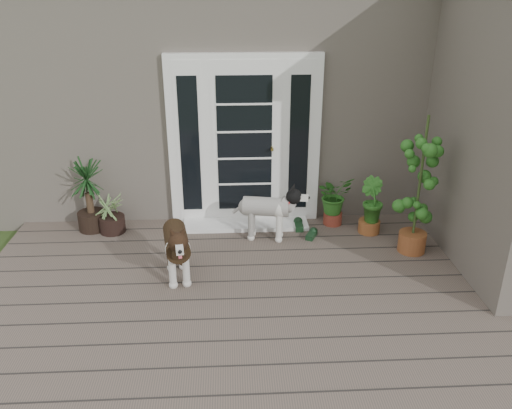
{
  "coord_description": "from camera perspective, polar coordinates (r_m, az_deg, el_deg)",
  "views": [
    {
      "loc": [
        -0.38,
        -3.67,
        3.07
      ],
      "look_at": [
        -0.1,
        1.75,
        0.7
      ],
      "focal_mm": 36.49,
      "sensor_mm": 36.0,
      "label": 1
    }
  ],
  "objects": [
    {
      "name": "white_dog",
      "position": [
        6.3,
        1.1,
        -1.19
      ],
      "size": [
        0.79,
        0.45,
        0.62
      ],
      "primitive_type": null,
      "rotation": [
        0.0,
        0.0,
        -1.75
      ],
      "color": "beige",
      "rests_on": "deck"
    },
    {
      "name": "clog_left",
      "position": [
        6.69,
        4.7,
        -2.24
      ],
      "size": [
        0.15,
        0.3,
        0.09
      ],
      "primitive_type": null,
      "rotation": [
        0.0,
        0.0,
        -0.03
      ],
      "color": "black",
      "rests_on": "deck"
    },
    {
      "name": "yucca",
      "position": [
        6.79,
        -17.87,
        1.0
      ],
      "size": [
        0.67,
        0.67,
        0.95
      ],
      "primitive_type": null,
      "rotation": [
        0.0,
        0.0,
        0.02
      ],
      "color": "black",
      "rests_on": "deck"
    },
    {
      "name": "door_unit",
      "position": [
        6.55,
        -1.27,
        6.94
      ],
      "size": [
        1.9,
        0.14,
        2.15
      ],
      "primitive_type": "cube",
      "color": "white",
      "rests_on": "deck"
    },
    {
      "name": "herb_c",
      "position": [
        7.14,
        20.03,
        -0.09
      ],
      "size": [
        0.47,
        0.47,
        0.52
      ],
      "primitive_type": "imported",
      "rotation": [
        0.0,
        0.0,
        3.99
      ],
      "color": "#21621C",
      "rests_on": "deck"
    },
    {
      "name": "door_step",
      "position": [
        6.74,
        -1.14,
        -2.13
      ],
      "size": [
        1.6,
        0.4,
        0.05
      ],
      "primitive_type": "cube",
      "color": "white",
      "rests_on": "deck"
    },
    {
      "name": "spider_plant",
      "position": [
        6.73,
        -15.62,
        -0.71
      ],
      "size": [
        0.64,
        0.64,
        0.57
      ],
      "primitive_type": null,
      "rotation": [
        0.0,
        0.0,
        -0.24
      ],
      "color": "#6E8D56",
      "rests_on": "deck"
    },
    {
      "name": "herb_a",
      "position": [
        6.76,
        8.49,
        0.11
      ],
      "size": [
        0.6,
        0.6,
        0.58
      ],
      "primitive_type": "imported",
      "rotation": [
        0.0,
        0.0,
        0.45
      ],
      "color": "#18571C",
      "rests_on": "deck"
    },
    {
      "name": "clog_right",
      "position": [
        6.48,
        6.11,
        -3.27
      ],
      "size": [
        0.23,
        0.29,
        0.08
      ],
      "primitive_type": null,
      "rotation": [
        0.0,
        0.0,
        -0.45
      ],
      "color": "black",
      "rests_on": "deck"
    },
    {
      "name": "deck",
      "position": [
        5.08,
        1.97,
        -12.78
      ],
      "size": [
        6.2,
        4.6,
        0.12
      ],
      "primitive_type": "cube",
      "color": "#6B5B4C",
      "rests_on": "ground"
    },
    {
      "name": "sapling",
      "position": [
        6.08,
        17.5,
        2.14
      ],
      "size": [
        0.61,
        0.61,
        1.69
      ],
      "primitive_type": null,
      "rotation": [
        0.0,
        0.0,
        0.28
      ],
      "color": "#1C631C",
      "rests_on": "deck"
    },
    {
      "name": "brindle_dog",
      "position": [
        5.53,
        -8.65,
        -5.04
      ],
      "size": [
        0.46,
        0.83,
        0.66
      ],
      "primitive_type": null,
      "rotation": [
        0.0,
        0.0,
        3.31
      ],
      "color": "#352413",
      "rests_on": "deck"
    },
    {
      "name": "house_main",
      "position": [
        8.47,
        -0.36,
        13.24
      ],
      "size": [
        7.4,
        4.0,
        3.1
      ],
      "primitive_type": "cube",
      "color": "#665E54",
      "rests_on": "ground"
    },
    {
      "name": "herb_b",
      "position": [
        6.64,
        12.41,
        -0.98
      ],
      "size": [
        0.46,
        0.46,
        0.51
      ],
      "primitive_type": "imported",
      "rotation": [
        0.0,
        0.0,
        2.05
      ],
      "color": "#174B15",
      "rests_on": "deck"
    }
  ]
}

